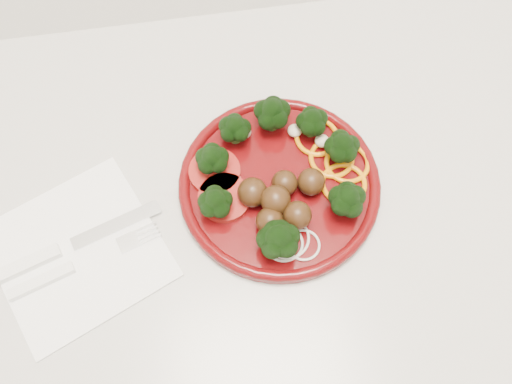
{
  "coord_description": "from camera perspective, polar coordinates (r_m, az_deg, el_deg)",
  "views": [
    {
      "loc": [
        0.1,
        1.42,
        1.52
      ],
      "look_at": [
        0.15,
        1.7,
        0.92
      ],
      "focal_mm": 40.0,
      "sensor_mm": 36.0,
      "label": 1
    }
  ],
  "objects": [
    {
      "name": "counter",
      "position": [
        1.11,
        -7.59,
        -11.67
      ],
      "size": [
        2.4,
        0.6,
        0.9
      ],
      "color": "beige",
      "rests_on": "ground"
    },
    {
      "name": "napkin",
      "position": [
        0.69,
        -17.38,
        -5.75
      ],
      "size": [
        0.24,
        0.24,
        0.0
      ],
      "primitive_type": "cube",
      "rotation": [
        0.0,
        0.0,
        0.41
      ],
      "color": "white",
      "rests_on": "counter"
    },
    {
      "name": "knife",
      "position": [
        0.69,
        -19.47,
        -5.67
      ],
      "size": [
        0.2,
        0.08,
        0.01
      ],
      "rotation": [
        0.0,
        0.0,
        0.32
      ],
      "color": "silver",
      "rests_on": "napkin"
    },
    {
      "name": "plate",
      "position": [
        0.68,
        2.33,
        1.05
      ],
      "size": [
        0.24,
        0.24,
        0.06
      ],
      "rotation": [
        0.0,
        0.0,
        -0.06
      ],
      "color": "#4B0708",
      "rests_on": "counter"
    },
    {
      "name": "fork",
      "position": [
        0.68,
        -19.03,
        -7.66
      ],
      "size": [
        0.17,
        0.07,
        0.01
      ],
      "rotation": [
        0.0,
        0.0,
        0.32
      ],
      "color": "white",
      "rests_on": "napkin"
    }
  ]
}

